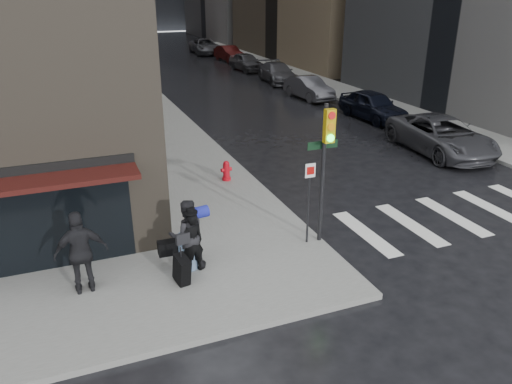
# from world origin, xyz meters

# --- Properties ---
(ground) EXTENTS (140.00, 140.00, 0.00)m
(ground) POSITION_xyz_m (0.00, 0.00, 0.00)
(ground) COLOR black
(ground) RESTS_ON ground
(sidewalk_left) EXTENTS (4.00, 50.00, 0.15)m
(sidewalk_left) POSITION_xyz_m (0.00, 27.00, 0.07)
(sidewalk_left) COLOR slate
(sidewalk_left) RESTS_ON ground
(sidewalk_right) EXTENTS (3.00, 50.00, 0.15)m
(sidewalk_right) POSITION_xyz_m (13.50, 27.00, 0.07)
(sidewalk_right) COLOR slate
(sidewalk_right) RESTS_ON ground
(crosswalk) EXTENTS (8.50, 3.00, 0.01)m
(crosswalk) POSITION_xyz_m (7.50, 1.00, 0.00)
(crosswalk) COLOR silver
(crosswalk) RESTS_ON ground
(man_overcoat) EXTENTS (0.90, 1.03, 1.76)m
(man_overcoat) POSITION_xyz_m (-1.88, 0.49, 0.88)
(man_overcoat) COLOR black
(man_overcoat) RESTS_ON ground
(man_jeans) EXTENTS (1.31, 0.72, 1.84)m
(man_jeans) POSITION_xyz_m (-1.87, 0.80, 1.07)
(man_jeans) COLOR black
(man_jeans) RESTS_ON ground
(man_greycoat) EXTENTS (1.20, 0.53, 2.01)m
(man_greycoat) POSITION_xyz_m (-4.34, 0.66, 1.16)
(man_greycoat) COLOR black
(man_greycoat) RESTS_ON ground
(traffic_light) EXTENTS (0.96, 0.43, 3.85)m
(traffic_light) POSITION_xyz_m (1.86, 0.82, 2.63)
(traffic_light) COLOR black
(traffic_light) RESTS_ON ground
(fire_hydrant) EXTENTS (0.42, 0.32, 0.73)m
(fire_hydrant) POSITION_xyz_m (0.95, 6.24, 0.48)
(fire_hydrant) COLOR #B40B16
(fire_hydrant) RESTS_ON ground
(parked_car_0) EXTENTS (2.98, 5.73, 1.54)m
(parked_car_0) POSITION_xyz_m (10.72, 6.37, 0.77)
(parked_car_0) COLOR #3C3C41
(parked_car_0) RESTS_ON ground
(parked_car_1) EXTENTS (2.03, 4.57, 1.53)m
(parked_car_1) POSITION_xyz_m (11.29, 12.38, 0.76)
(parked_car_1) COLOR black
(parked_car_1) RESTS_ON ground
(parked_car_2) EXTENTS (1.79, 4.28, 1.37)m
(parked_car_2) POSITION_xyz_m (10.52, 18.39, 0.69)
(parked_car_2) COLOR #49484D
(parked_car_2) RESTS_ON ground
(parked_car_3) EXTENTS (2.48, 5.06, 1.42)m
(parked_car_3) POSITION_xyz_m (11.02, 24.40, 0.71)
(parked_car_3) COLOR #49494E
(parked_car_3) RESTS_ON ground
(parked_car_4) EXTENTS (2.10, 4.42, 1.46)m
(parked_car_4) POSITION_xyz_m (10.80, 30.41, 0.73)
(parked_car_4) COLOR #454449
(parked_car_4) RESTS_ON ground
(parked_car_5) EXTENTS (1.90, 4.41, 1.41)m
(parked_car_5) POSITION_xyz_m (11.28, 36.43, 0.71)
(parked_car_5) COLOR #390C0B
(parked_car_5) RESTS_ON ground
(parked_car_6) EXTENTS (2.88, 5.73, 1.55)m
(parked_car_6) POSITION_xyz_m (10.65, 42.44, 0.78)
(parked_car_6) COLOR #4F4F54
(parked_car_6) RESTS_ON ground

